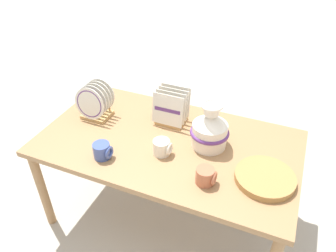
% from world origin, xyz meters
% --- Properties ---
extents(ground_plane, '(14.00, 14.00, 0.00)m').
position_xyz_m(ground_plane, '(0.00, 0.00, 0.00)').
color(ground_plane, '#B2ADA3').
extents(display_table, '(1.52, 0.85, 0.65)m').
position_xyz_m(display_table, '(0.00, 0.00, 0.59)').
color(display_table, '#9E754C').
rests_on(display_table, ground_plane).
extents(ceramic_vase, '(0.22, 0.22, 0.28)m').
position_xyz_m(ceramic_vase, '(0.23, 0.06, 0.77)').
color(ceramic_vase, white).
rests_on(ceramic_vase, display_table).
extents(dish_rack_round_plates, '(0.21, 0.17, 0.23)m').
position_xyz_m(dish_rack_round_plates, '(-0.53, 0.06, 0.75)').
color(dish_rack_round_plates, tan).
rests_on(dish_rack_round_plates, display_table).
extents(dish_rack_square_plates, '(0.20, 0.16, 0.22)m').
position_xyz_m(dish_rack_square_plates, '(-0.06, 0.19, 0.74)').
color(dish_rack_square_plates, tan).
rests_on(dish_rack_square_plates, display_table).
extents(wicker_charger_stack, '(0.31, 0.31, 0.04)m').
position_xyz_m(wicker_charger_stack, '(0.58, -0.11, 0.67)').
color(wicker_charger_stack, '#AD7F47').
rests_on(wicker_charger_stack, display_table).
extents(mug_cream_glaze, '(0.10, 0.10, 0.09)m').
position_xyz_m(mug_cream_glaze, '(0.01, -0.12, 0.70)').
color(mug_cream_glaze, silver).
rests_on(mug_cream_glaze, display_table).
extents(mug_terracotta_glaze, '(0.10, 0.10, 0.09)m').
position_xyz_m(mug_terracotta_glaze, '(0.31, -0.24, 0.70)').
color(mug_terracotta_glaze, '#B76647').
rests_on(mug_terracotta_glaze, display_table).
extents(mug_cobalt_glaze, '(0.10, 0.10, 0.09)m').
position_xyz_m(mug_cobalt_glaze, '(-0.28, -0.27, 0.70)').
color(mug_cobalt_glaze, '#42569E').
rests_on(mug_cobalt_glaze, display_table).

